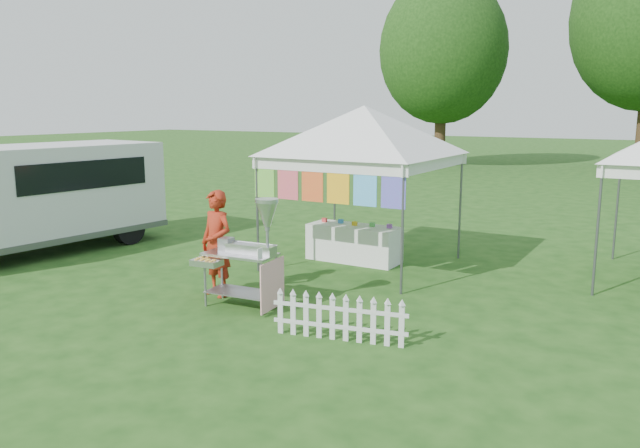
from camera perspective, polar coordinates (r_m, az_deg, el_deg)
The scene contains 8 objects.
ground at distance 9.15m, azimuth -6.22°, elevation -8.31°, with size 120.00×120.00×0.00m, color #1C4513.
canopy_main at distance 11.64m, azimuth 4.06°, elevation 10.70°, with size 4.24×4.24×3.45m.
tree_left at distance 33.00m, azimuth 11.17°, elevation 15.33°, with size 6.40×6.40×9.53m.
donut_cart at distance 9.22m, azimuth -6.45°, elevation -1.85°, with size 1.19×0.91×1.66m.
vendor at distance 9.97m, azimuth -9.43°, elevation -1.77°, with size 0.62×0.40×1.69m, color #9C2613.
cargo_van at distance 14.15m, azimuth -24.50°, elevation 2.42°, with size 2.65×5.48×2.20m.
picket_fence at distance 8.08m, azimuth 1.76°, elevation -8.67°, with size 1.76×0.41×0.56m.
display_table at distance 12.20m, azimuth 3.12°, elevation -1.77°, with size 1.80×0.70×0.70m, color white.
Camera 1 is at (5.25, -6.89, 2.94)m, focal length 35.00 mm.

